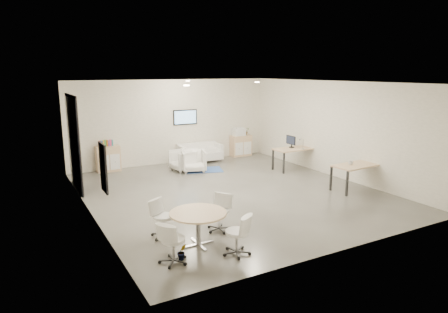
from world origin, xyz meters
TOP-DOWN VIEW (x-y plane):
  - room_shell at (0.00, 0.00)m, footprint 9.60×10.60m
  - glass_door at (-3.95, 2.51)m, footprint 0.09×1.90m
  - artwork at (-3.97, -1.60)m, footprint 0.05×0.54m
  - wall_tv at (0.50, 4.46)m, footprint 0.98×0.06m
  - ceiling_spots at (-0.20, 0.83)m, footprint 3.14×4.14m
  - sideboard_left at (-2.59, 4.26)m, footprint 0.81×0.42m
  - sideboard_right at (2.93, 4.26)m, footprint 0.88×0.42m
  - books at (-2.63, 4.27)m, footprint 0.47×0.14m
  - printer at (2.82, 4.27)m, footprint 0.51×0.43m
  - loveseat at (0.92, 4.08)m, footprint 1.70×0.89m
  - blue_rug at (0.44, 2.78)m, footprint 1.57×1.27m
  - armchair_left at (-0.19, 3.12)m, footprint 0.83×0.88m
  - armchair_right at (0.07, 2.77)m, footprint 0.99×0.96m
  - desk_rear at (3.39, 1.30)m, footprint 1.51×0.77m
  - desk_front at (3.41, -1.63)m, footprint 1.56×0.86m
  - monitor at (3.34, 1.45)m, footprint 0.20×0.50m
  - round_table at (-2.42, -2.88)m, footprint 1.17×1.17m
  - meeting_chairs at (-2.42, -2.88)m, footprint 2.28×2.28m
  - plant_cabinet at (3.19, 4.29)m, footprint 0.28×0.31m
  - plant_floor at (-2.98, -3.33)m, footprint 0.20×0.34m
  - cup at (3.21, -1.56)m, footprint 0.16×0.15m

SIDE VIEW (x-z plane):
  - blue_rug at x=0.44m, z-range 0.00..0.01m
  - plant_floor at x=-2.98m, z-range 0.00..0.14m
  - loveseat at x=0.92m, z-range 0.03..0.65m
  - meeting_chairs at x=-2.42m, z-range 0.00..0.82m
  - armchair_left at x=-0.19m, z-range 0.00..0.82m
  - armchair_right at x=0.07m, z-range 0.00..0.83m
  - sideboard_right at x=2.93m, z-range 0.00..0.87m
  - sideboard_left at x=-2.59m, z-range 0.00..0.91m
  - round_table at x=-2.42m, z-range 0.27..0.99m
  - desk_rear at x=3.39m, z-range 0.31..1.10m
  - desk_front at x=3.41m, z-range 0.31..1.10m
  - cup at x=3.21m, z-range 0.79..0.92m
  - plant_cabinet at x=3.19m, z-range 0.88..1.11m
  - monitor at x=3.34m, z-range 0.80..1.24m
  - books at x=-2.63m, z-range 0.92..1.14m
  - printer at x=2.82m, z-range 0.86..1.20m
  - glass_door at x=-3.95m, z-range 0.08..2.93m
  - artwork at x=-3.97m, z-range 1.03..2.07m
  - room_shell at x=0.00m, z-range -0.80..4.00m
  - wall_tv at x=0.50m, z-range 1.46..2.04m
  - ceiling_spots at x=-0.20m, z-range 3.17..3.20m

